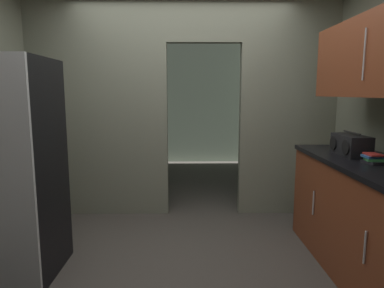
{
  "coord_description": "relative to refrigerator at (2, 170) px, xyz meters",
  "views": [
    {
      "loc": [
        0.04,
        -2.73,
        1.47
      ],
      "look_at": [
        0.09,
        0.41,
        1.0
      ],
      "focal_mm": 31.85,
      "sensor_mm": 36.0,
      "label": 1
    }
  ],
  "objects": [
    {
      "name": "adjoining_room_shell",
      "position": [
        1.42,
        3.63,
        0.49
      ],
      "size": [
        3.64,
        3.27,
        2.72
      ],
      "color": "slate",
      "rests_on": "ground"
    },
    {
      "name": "boombox",
      "position": [
        2.89,
        0.25,
        0.15
      ],
      "size": [
        0.21,
        0.41,
        0.21
      ],
      "color": "black",
      "rests_on": "lower_cabinet_run"
    },
    {
      "name": "kitchen_partition",
      "position": [
        1.37,
        1.44,
        0.56
      ],
      "size": [
        3.64,
        0.12,
        2.72
      ],
      "color": "gray",
      "rests_on": "ground"
    },
    {
      "name": "ground",
      "position": [
        1.42,
        0.08,
        -0.87
      ],
      "size": [
        20.0,
        20.0,
        0.0
      ],
      "primitive_type": "plane",
      "color": "#47423D"
    },
    {
      "name": "refrigerator",
      "position": [
        0.0,
        0.0,
        0.0
      ],
      "size": [
        0.8,
        0.72,
        1.74
      ],
      "color": "black",
      "rests_on": "ground"
    },
    {
      "name": "book_stack",
      "position": [
        2.89,
        -0.1,
        0.1
      ],
      "size": [
        0.14,
        0.17,
        0.07
      ],
      "color": "black",
      "rests_on": "lower_cabinet_run"
    },
    {
      "name": "lower_cabinet_run",
      "position": [
        2.92,
        -0.16,
        -0.4
      ],
      "size": [
        0.65,
        2.04,
        0.94
      ],
      "color": "brown",
      "rests_on": "ground"
    }
  ]
}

